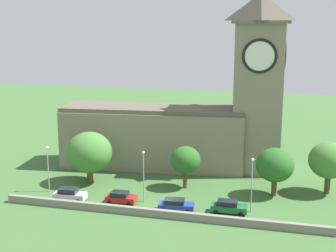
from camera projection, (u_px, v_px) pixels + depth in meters
ground_plane at (189, 176)px, 78.12m from camera, size 200.00×200.00×0.00m
church at (191, 117)px, 81.13m from camera, size 38.25×12.98×29.20m
quay_barrier at (160, 214)px, 61.36m from camera, size 43.89×0.70×1.05m
car_white at (70, 195)px, 66.93m from camera, size 4.64×2.52×1.91m
car_red at (121, 197)px, 66.20m from camera, size 4.22×2.35×1.65m
car_blue at (176, 205)px, 63.51m from camera, size 4.90×2.67×1.64m
car_green at (229, 207)px, 62.70m from camera, size 4.76×2.26×1.75m
streetlamp_west_end at (48, 161)px, 70.12m from camera, size 0.44×0.44×6.92m
streetlamp_west_mid at (144, 168)px, 65.92m from camera, size 0.44×0.44×7.36m
streetlamp_central at (252, 177)px, 62.21m from camera, size 0.44×0.44×7.44m
tree_churchyard at (89, 152)px, 73.91m from camera, size 7.05×7.05×8.13m
tree_by_tower at (275, 165)px, 68.38m from camera, size 5.49×5.49×7.09m
tree_riverside_east at (185, 160)px, 71.68m from camera, size 4.56×4.56×6.47m
tree_riverside_west at (329, 161)px, 69.11m from camera, size 5.89×5.89×7.72m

